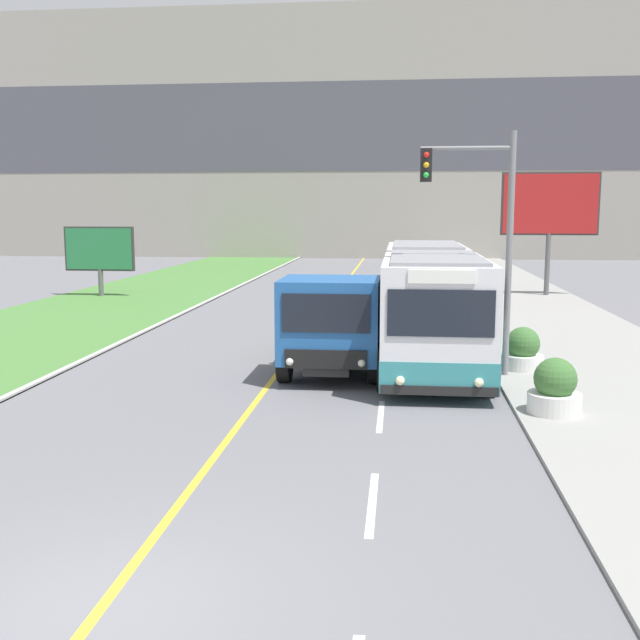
# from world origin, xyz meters

# --- Properties ---
(ground_plane) EXTENTS (300.00, 300.00, 0.00)m
(ground_plane) POSITION_xyz_m (0.00, 0.00, 0.00)
(ground_plane) COLOR slate
(lane_marking_centre) EXTENTS (2.88, 140.00, 0.01)m
(lane_marking_centre) POSITION_xyz_m (0.41, 2.89, 0.00)
(lane_marking_centre) COLOR gold
(lane_marking_centre) RESTS_ON ground_plane
(apartment_block_background) EXTENTS (80.00, 8.04, 21.10)m
(apartment_block_background) POSITION_xyz_m (0.00, 61.24, 10.55)
(apartment_block_background) COLOR gray
(apartment_block_background) RESTS_ON ground_plane
(city_bus) EXTENTS (2.69, 12.63, 3.05)m
(city_bus) POSITION_xyz_m (3.96, 14.79, 1.55)
(city_bus) COLOR silver
(city_bus) RESTS_ON ground_plane
(dump_truck) EXTENTS (2.48, 6.39, 2.53)m
(dump_truck) POSITION_xyz_m (1.43, 11.69, 1.26)
(dump_truck) COLOR black
(dump_truck) RESTS_ON ground_plane
(car_distant) EXTENTS (1.80, 4.30, 1.45)m
(car_distant) POSITION_xyz_m (3.84, 24.32, 0.69)
(car_distant) COLOR silver
(car_distant) RESTS_ON ground_plane
(traffic_light_mast) EXTENTS (2.28, 0.32, 6.04)m
(traffic_light_mast) POSITION_xyz_m (5.11, 11.64, 3.84)
(traffic_light_mast) COLOR slate
(traffic_light_mast) RESTS_ON ground_plane
(billboard_large) EXTENTS (4.56, 0.24, 5.92)m
(billboard_large) POSITION_xyz_m (10.16, 29.86, 4.28)
(billboard_large) COLOR #59595B
(billboard_large) RESTS_ON ground_plane
(billboard_small) EXTENTS (3.41, 0.24, 3.36)m
(billboard_small) POSITION_xyz_m (-11.28, 27.60, 2.23)
(billboard_small) COLOR #59595B
(billboard_small) RESTS_ON ground_plane
(planter_round_near) EXTENTS (1.08, 1.08, 1.14)m
(planter_round_near) POSITION_xyz_m (6.25, 8.11, 0.57)
(planter_round_near) COLOR silver
(planter_round_near) RESTS_ON sidewalk_right
(planter_round_second) EXTENTS (1.07, 1.07, 1.10)m
(planter_round_second) POSITION_xyz_m (6.29, 12.38, 0.55)
(planter_round_second) COLOR silver
(planter_round_second) RESTS_ON sidewalk_right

